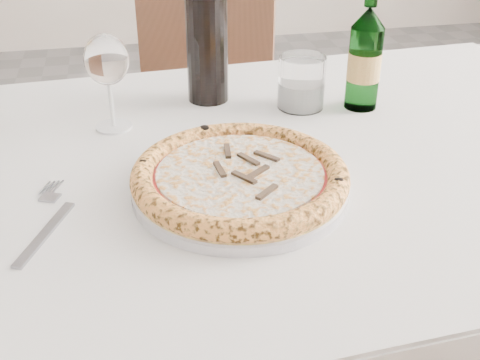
{
  "coord_description": "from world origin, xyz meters",
  "views": [
    {
      "loc": [
        -0.12,
        -0.86,
        1.18
      ],
      "look_at": [
        0.02,
        -0.18,
        0.78
      ],
      "focal_mm": 45.0,
      "sensor_mm": 36.0,
      "label": 1
    }
  ],
  "objects": [
    {
      "name": "wine_glass",
      "position": [
        -0.14,
        0.07,
        0.87
      ],
      "size": [
        0.07,
        0.07,
        0.16
      ],
      "color": "white",
      "rests_on": "dining_table"
    },
    {
      "name": "wine_bottle",
      "position": [
        0.03,
        0.16,
        0.88
      ],
      "size": [
        0.07,
        0.07,
        0.3
      ],
      "color": "black",
      "rests_on": "dining_table"
    },
    {
      "name": "beer_bottle",
      "position": [
        0.29,
        0.07,
        0.84
      ],
      "size": [
        0.06,
        0.06,
        0.22
      ],
      "color": "#36723B",
      "rests_on": "dining_table"
    },
    {
      "name": "plate",
      "position": [
        0.02,
        -0.18,
        0.76
      ],
      "size": [
        0.29,
        0.29,
        0.02
      ],
      "color": "silver",
      "rests_on": "dining_table"
    },
    {
      "name": "pizza",
      "position": [
        0.02,
        -0.18,
        0.78
      ],
      "size": [
        0.29,
        0.29,
        0.03
      ],
      "color": "#F2CA60",
      "rests_on": "plate"
    },
    {
      "name": "dining_table",
      "position": [
        0.02,
        -0.08,
        0.66
      ],
      "size": [
        1.44,
        0.9,
        0.76
      ],
      "color": "brown",
      "rests_on": "floor"
    },
    {
      "name": "fork",
      "position": [
        -0.23,
        -0.2,
        0.76
      ],
      "size": [
        0.07,
        0.19,
        0.0
      ],
      "color": "gray",
      "rests_on": "dining_table"
    },
    {
      "name": "tumbler",
      "position": [
        0.19,
        0.09,
        0.8
      ],
      "size": [
        0.08,
        0.08,
        0.09
      ],
      "color": "white",
      "rests_on": "dining_table"
    },
    {
      "name": "chair_far",
      "position": [
        0.09,
        0.72,
        0.53
      ],
      "size": [
        0.5,
        0.5,
        0.93
      ],
      "color": "brown",
      "rests_on": "floor"
    }
  ]
}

